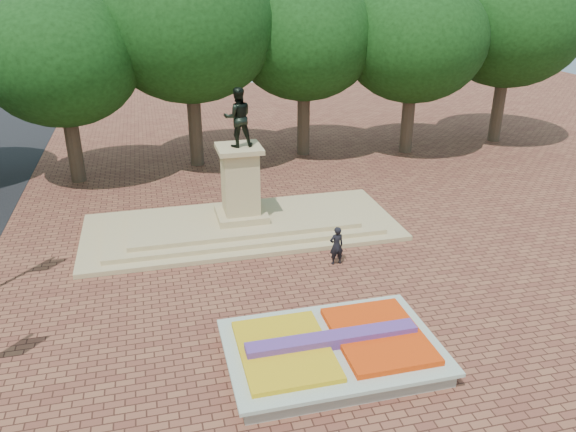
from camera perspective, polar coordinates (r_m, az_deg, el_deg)
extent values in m
plane|color=brown|center=(18.76, -0.44, -11.27)|extent=(90.00, 90.00, 0.00)
cube|color=gray|center=(17.30, 4.49, -13.81)|extent=(6.00, 4.00, 0.45)
cube|color=beige|center=(17.14, 4.52, -13.07)|extent=(6.30, 4.30, 0.12)
cube|color=#ED450D|center=(17.51, 9.14, -11.92)|extent=(2.60, 3.40, 0.22)
cube|color=yellow|center=(16.73, -0.32, -13.50)|extent=(2.60, 3.40, 0.18)
cube|color=#4E2E80|center=(17.01, 4.55, -12.48)|extent=(5.20, 0.55, 0.38)
cube|color=tan|center=(25.57, -4.71, -1.13)|extent=(14.00, 6.00, 0.20)
cube|color=tan|center=(25.49, -4.73, -0.72)|extent=(12.00, 5.00, 0.20)
cube|color=tan|center=(25.41, -4.74, -0.31)|extent=(10.00, 4.00, 0.20)
cube|color=tan|center=(25.31, -4.76, 0.21)|extent=(2.20, 2.20, 0.30)
cube|color=tan|center=(24.74, -4.88, 3.51)|extent=(1.50, 1.50, 2.80)
cube|color=tan|center=(24.28, -5.00, 6.85)|extent=(1.90, 1.90, 0.20)
imported|color=black|center=(23.93, -5.11, 9.95)|extent=(1.22, 0.95, 2.50)
cylinder|color=#3D2D21|center=(34.40, -21.13, 7.19)|extent=(0.80, 0.80, 4.00)
ellipsoid|color=black|center=(33.53, -22.32, 14.89)|extent=(8.80, 8.80, 7.48)
cylinder|color=#3D2D21|center=(34.22, -9.38, 8.37)|extent=(0.80, 0.80, 4.00)
ellipsoid|color=black|center=(33.35, -9.92, 16.18)|extent=(8.80, 8.80, 7.48)
cylinder|color=#3D2D21|center=(35.46, 2.08, 9.18)|extent=(0.80, 0.80, 4.00)
ellipsoid|color=black|center=(34.61, 2.20, 16.74)|extent=(8.80, 8.80, 7.48)
cylinder|color=#3D2D21|center=(37.96, 12.43, 9.61)|extent=(0.80, 0.80, 4.00)
ellipsoid|color=black|center=(37.18, 13.07, 16.64)|extent=(8.80, 8.80, 7.48)
cylinder|color=#3D2D21|center=(41.51, 21.27, 9.73)|extent=(0.80, 0.80, 4.00)
ellipsoid|color=black|center=(40.79, 22.26, 16.12)|extent=(8.80, 8.80, 7.48)
imported|color=black|center=(22.26, 4.95, -3.01)|extent=(0.62, 0.44, 1.61)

